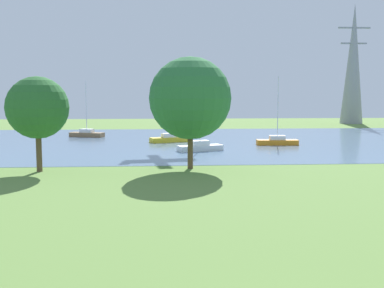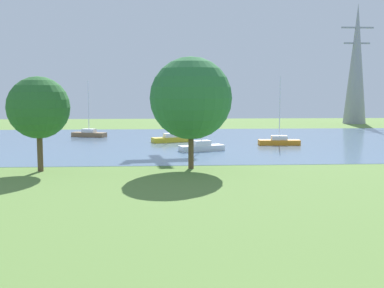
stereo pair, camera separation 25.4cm
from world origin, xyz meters
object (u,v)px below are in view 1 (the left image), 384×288
at_px(sailboat_brown, 87,134).
at_px(sailboat_yellow, 169,139).
at_px(tree_east_far, 190,98).
at_px(tree_mid_shore, 37,108).
at_px(sailboat_orange, 277,141).
at_px(sailboat_white, 200,147).
at_px(electricity_pylon, 353,64).

distance_m(sailboat_brown, sailboat_yellow, 13.74).
bearing_deg(tree_east_far, sailboat_brown, 113.91).
distance_m(tree_mid_shore, tree_east_far, 11.93).
bearing_deg(sailboat_orange, sailboat_brown, 153.78).
xyz_separation_m(sailboat_brown, tree_east_far, (12.59, -28.40, 5.23)).
bearing_deg(tree_east_far, sailboat_white, 81.12).
relative_size(sailboat_white, electricity_pylon, 0.25).
height_order(tree_mid_shore, electricity_pylon, electricity_pylon).
relative_size(tree_mid_shore, electricity_pylon, 0.32).
relative_size(sailboat_brown, tree_east_far, 0.85).
xyz_separation_m(sailboat_orange, sailboat_yellow, (-12.63, 3.99, -0.03)).
bearing_deg(electricity_pylon, sailboat_brown, -151.94).
height_order(sailboat_brown, sailboat_orange, sailboat_orange).
bearing_deg(sailboat_brown, tree_east_far, -66.09).
distance_m(tree_mid_shore, electricity_pylon, 72.94).
distance_m(sailboat_yellow, sailboat_white, 9.67).
bearing_deg(sailboat_yellow, electricity_pylon, 42.20).
height_order(sailboat_brown, tree_east_far, tree_east_far).
relative_size(sailboat_orange, sailboat_white, 1.38).
bearing_deg(electricity_pylon, sailboat_white, -128.47).
height_order(sailboat_orange, electricity_pylon, electricity_pylon).
distance_m(sailboat_yellow, tree_east_far, 21.30).
bearing_deg(sailboat_brown, electricity_pylon, 28.06).
relative_size(sailboat_yellow, tree_east_far, 0.60).
xyz_separation_m(sailboat_white, tree_east_far, (-1.79, -11.43, 5.26)).
xyz_separation_m(sailboat_yellow, tree_mid_shore, (-10.61, -21.26, 4.54)).
bearing_deg(sailboat_orange, sailboat_yellow, 162.45).
distance_m(sailboat_orange, electricity_pylon, 46.18).
bearing_deg(sailboat_white, sailboat_brown, 130.27).
distance_m(sailboat_brown, tree_mid_shore, 29.41).
relative_size(tree_mid_shore, tree_east_far, 0.82).
bearing_deg(sailboat_orange, tree_east_far, -124.35).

